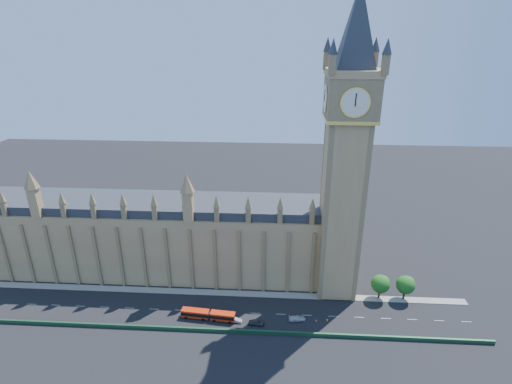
# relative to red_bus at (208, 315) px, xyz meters

# --- Properties ---
(ground) EXTENTS (400.00, 400.00, 0.00)m
(ground) POSITION_rel_red_bus_xyz_m (2.10, 3.49, -1.49)
(ground) COLOR black
(ground) RESTS_ON ground
(palace_westminster) EXTENTS (120.00, 20.00, 28.00)m
(palace_westminster) POSITION_rel_red_bus_xyz_m (-22.90, 25.49, 12.38)
(palace_westminster) COLOR #A77D51
(palace_westminster) RESTS_ON ground
(elizabeth_tower) EXTENTS (20.59, 20.59, 105.00)m
(elizabeth_tower) POSITION_rel_red_bus_xyz_m (40.10, 17.49, 53.07)
(elizabeth_tower) COLOR #A77D51
(elizabeth_tower) RESTS_ON ground
(bridge_parapet) EXTENTS (160.00, 0.60, 1.20)m
(bridge_parapet) POSITION_rel_red_bus_xyz_m (2.10, -5.51, -0.89)
(bridge_parapet) COLOR #1E4C2D
(bridge_parapet) RESTS_ON ground
(kerb_north) EXTENTS (160.00, 3.00, 0.16)m
(kerb_north) POSITION_rel_red_bus_xyz_m (2.10, 12.99, -1.41)
(kerb_north) COLOR gray
(kerb_north) RESTS_ON ground
(tree_east_near) EXTENTS (6.00, 6.00, 8.50)m
(tree_east_near) POSITION_rel_red_bus_xyz_m (54.32, 13.58, 4.16)
(tree_east_near) COLOR #382619
(tree_east_near) RESTS_ON ground
(tree_east_far) EXTENTS (6.00, 6.00, 8.50)m
(tree_east_far) POSITION_rel_red_bus_xyz_m (62.32, 13.58, 4.16)
(tree_east_far) COLOR #382619
(tree_east_far) RESTS_ON ground
(red_bus) EXTENTS (16.74, 3.99, 2.82)m
(red_bus) POSITION_rel_red_bus_xyz_m (0.00, 0.00, 0.00)
(red_bus) COLOR red
(red_bus) RESTS_ON ground
(car_grey) EXTENTS (4.78, 2.20, 1.59)m
(car_grey) POSITION_rel_red_bus_xyz_m (14.74, -1.69, -0.69)
(car_grey) COLOR #3A3C41
(car_grey) RESTS_ON ground
(car_silver) EXTENTS (3.99, 1.73, 1.28)m
(car_silver) POSITION_rel_red_bus_xyz_m (8.39, -0.83, -0.85)
(car_silver) COLOR #A6A9AD
(car_silver) RESTS_ON ground
(car_white) EXTENTS (5.29, 2.73, 1.47)m
(car_white) POSITION_rel_red_bus_xyz_m (26.98, 0.96, -0.75)
(car_white) COLOR silver
(car_white) RESTS_ON ground
(cone_a) EXTENTS (0.54, 0.54, 0.78)m
(cone_a) POSITION_rel_red_bus_xyz_m (27.28, 0.44, -1.10)
(cone_a) COLOR black
(cone_a) RESTS_ON ground
(cone_b) EXTENTS (0.52, 0.52, 0.68)m
(cone_b) POSITION_rel_red_bus_xyz_m (29.43, 1.19, -1.15)
(cone_b) COLOR black
(cone_b) RESTS_ON ground
(cone_c) EXTENTS (0.46, 0.46, 0.64)m
(cone_c) POSITION_rel_red_bus_xyz_m (32.75, 0.74, -1.17)
(cone_c) COLOR black
(cone_c) RESTS_ON ground
(cone_d) EXTENTS (0.56, 0.56, 0.73)m
(cone_d) POSITION_rel_red_bus_xyz_m (36.10, 1.24, -1.12)
(cone_d) COLOR black
(cone_d) RESTS_ON ground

